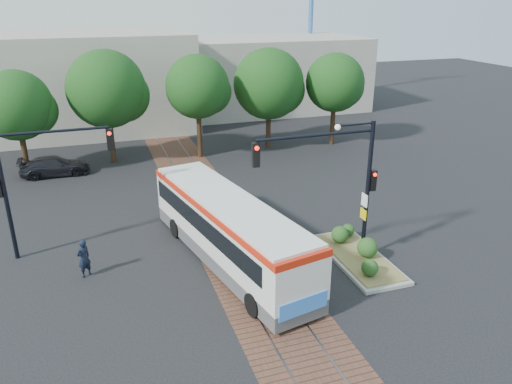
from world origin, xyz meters
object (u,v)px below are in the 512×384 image
officer (84,258)px  parked_car (55,166)px  city_bus (228,228)px  signal_pole_left (31,173)px  traffic_island (358,252)px  signal_pole_main (343,172)px

officer → parked_car: 13.80m
city_bus → signal_pole_left: bearing=144.8°
traffic_island → city_bus: bearing=163.8°
signal_pole_left → parked_car: 11.60m
signal_pole_main → city_bus: bearing=161.6°
signal_pole_main → parked_car: signal_pole_main is taller
officer → traffic_island: bearing=131.8°
traffic_island → signal_pole_left: bearing=159.6°
city_bus → signal_pole_left: 8.69m
city_bus → traffic_island: (5.46, -1.59, -1.31)m
traffic_island → signal_pole_left: size_ratio=0.87×
signal_pole_main → officer: signal_pole_main is taller
officer → city_bus: bearing=136.3°
city_bus → officer: 6.09m
signal_pole_left → signal_pole_main: bearing=-21.4°
signal_pole_left → city_bus: bearing=-23.2°
city_bus → parked_car: bearing=105.9°
city_bus → parked_car: size_ratio=2.62×
signal_pole_left → officer: signal_pole_left is taller
traffic_island → signal_pole_main: signal_pole_main is taller
signal_pole_left → parked_car: size_ratio=1.40×
city_bus → officer: city_bus is taller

